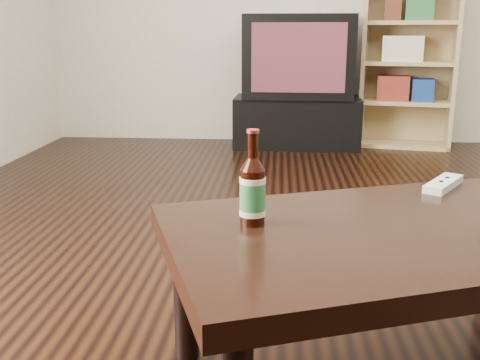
# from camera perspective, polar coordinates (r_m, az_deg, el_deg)

# --- Properties ---
(tv_stand) EXTENTS (0.96, 0.50, 0.38)m
(tv_stand) POSITION_cam_1_polar(r_m,az_deg,el_deg) (4.40, 5.78, 5.92)
(tv_stand) COLOR black
(tv_stand) RESTS_ON floor
(tv) EXTENTS (0.83, 0.53, 0.61)m
(tv) POSITION_cam_1_polar(r_m,az_deg,el_deg) (4.35, 5.95, 12.38)
(tv) COLOR black
(tv) RESTS_ON tv_stand
(bookshelf) EXTENTS (0.73, 0.44, 1.27)m
(bookshelf) POSITION_cam_1_polar(r_m,az_deg,el_deg) (4.53, 16.64, 11.65)
(bookshelf) COLOR tan
(bookshelf) RESTS_ON floor
(coffee_table) EXTENTS (1.29, 1.00, 0.42)m
(coffee_table) POSITION_cam_1_polar(r_m,az_deg,el_deg) (1.42, 16.22, -6.57)
(coffee_table) COLOR black
(coffee_table) RESTS_ON floor
(beer_bottle) EXTENTS (0.07, 0.07, 0.23)m
(beer_bottle) POSITION_cam_1_polar(r_m,az_deg,el_deg) (1.33, 1.29, -1.17)
(beer_bottle) COLOR black
(beer_bottle) RESTS_ON coffee_table
(remote) EXTENTS (0.16, 0.20, 0.03)m
(remote) POSITION_cam_1_polar(r_m,az_deg,el_deg) (1.77, 19.96, -0.37)
(remote) COLOR #BABABC
(remote) RESTS_ON coffee_table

